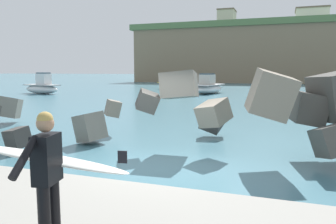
{
  "coord_description": "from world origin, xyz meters",
  "views": [
    {
      "loc": [
        3.06,
        -7.7,
        2.5
      ],
      "look_at": [
        0.2,
        0.5,
        1.4
      ],
      "focal_mm": 35.27,
      "sensor_mm": 36.0,
      "label": 1
    }
  ],
  "objects_px": {
    "surfer_with_board": "(49,169)",
    "boat_near_centre": "(42,87)",
    "boat_near_left": "(175,84)",
    "mooring_buoy_inner": "(264,99)",
    "mooring_buoy_outer": "(215,86)",
    "boat_mid_left": "(208,87)",
    "station_building_central": "(311,18)",
    "station_building_east": "(227,22)"
  },
  "relations": [
    {
      "from": "boat_mid_left",
      "to": "station_building_east",
      "type": "bearing_deg",
      "value": 97.45
    },
    {
      "from": "surfer_with_board",
      "to": "mooring_buoy_inner",
      "type": "distance_m",
      "value": 24.35
    },
    {
      "from": "mooring_buoy_inner",
      "to": "mooring_buoy_outer",
      "type": "relative_size",
      "value": 1.0
    },
    {
      "from": "boat_near_left",
      "to": "mooring_buoy_inner",
      "type": "distance_m",
      "value": 19.82
    },
    {
      "from": "boat_mid_left",
      "to": "mooring_buoy_outer",
      "type": "relative_size",
      "value": 12.83
    },
    {
      "from": "boat_near_left",
      "to": "mooring_buoy_outer",
      "type": "distance_m",
      "value": 6.1
    },
    {
      "from": "station_building_east",
      "to": "boat_mid_left",
      "type": "bearing_deg",
      "value": -82.55
    },
    {
      "from": "boat_near_left",
      "to": "boat_mid_left",
      "type": "bearing_deg",
      "value": -51.3
    },
    {
      "from": "boat_mid_left",
      "to": "mooring_buoy_inner",
      "type": "bearing_deg",
      "value": -50.24
    },
    {
      "from": "mooring_buoy_outer",
      "to": "station_building_central",
      "type": "xyz_separation_m",
      "value": [
        14.55,
        36.0,
        13.94
      ]
    },
    {
      "from": "boat_near_centre",
      "to": "mooring_buoy_inner",
      "type": "height_order",
      "value": "boat_near_centre"
    },
    {
      "from": "station_building_east",
      "to": "boat_near_centre",
      "type": "bearing_deg",
      "value": -99.56
    },
    {
      "from": "boat_mid_left",
      "to": "mooring_buoy_inner",
      "type": "xyz_separation_m",
      "value": [
        6.18,
        -7.42,
        -0.48
      ]
    },
    {
      "from": "mooring_buoy_outer",
      "to": "station_building_east",
      "type": "relative_size",
      "value": 0.08
    },
    {
      "from": "mooring_buoy_outer",
      "to": "station_building_east",
      "type": "bearing_deg",
      "value": 97.39
    },
    {
      "from": "boat_near_left",
      "to": "mooring_buoy_inner",
      "type": "bearing_deg",
      "value": -50.79
    },
    {
      "from": "surfer_with_board",
      "to": "station_building_east",
      "type": "bearing_deg",
      "value": 97.95
    },
    {
      "from": "surfer_with_board",
      "to": "boat_near_centre",
      "type": "relative_size",
      "value": 0.42
    },
    {
      "from": "boat_near_centre",
      "to": "station_building_east",
      "type": "xyz_separation_m",
      "value": [
        9.9,
        58.74,
        14.31
      ]
    },
    {
      "from": "station_building_central",
      "to": "mooring_buoy_outer",
      "type": "bearing_deg",
      "value": -112.01
    },
    {
      "from": "boat_near_left",
      "to": "boat_near_centre",
      "type": "xyz_separation_m",
      "value": [
        -10.43,
        -14.0,
        0.04
      ]
    },
    {
      "from": "boat_near_centre",
      "to": "mooring_buoy_inner",
      "type": "bearing_deg",
      "value": -3.36
    },
    {
      "from": "mooring_buoy_inner",
      "to": "station_building_central",
      "type": "distance_m",
      "value": 57.25
    },
    {
      "from": "surfer_with_board",
      "to": "boat_near_left",
      "type": "distance_m",
      "value": 41.22
    },
    {
      "from": "mooring_buoy_inner",
      "to": "mooring_buoy_outer",
      "type": "distance_m",
      "value": 20.62
    },
    {
      "from": "boat_near_left",
      "to": "station_building_central",
      "type": "distance_m",
      "value": 46.21
    },
    {
      "from": "boat_near_centre",
      "to": "station_building_east",
      "type": "height_order",
      "value": "station_building_east"
    },
    {
      "from": "boat_near_left",
      "to": "mooring_buoy_inner",
      "type": "xyz_separation_m",
      "value": [
        12.52,
        -15.35,
        -0.46
      ]
    },
    {
      "from": "surfer_with_board",
      "to": "boat_near_left",
      "type": "relative_size",
      "value": 0.41
    },
    {
      "from": "boat_near_centre",
      "to": "station_building_central",
      "type": "xyz_separation_m",
      "value": [
        29.76,
        53.76,
        13.44
      ]
    },
    {
      "from": "boat_near_left",
      "to": "mooring_buoy_outer",
      "type": "height_order",
      "value": "boat_near_left"
    },
    {
      "from": "mooring_buoy_outer",
      "to": "station_building_central",
      "type": "distance_m",
      "value": 41.25
    },
    {
      "from": "boat_near_centre",
      "to": "station_building_central",
      "type": "distance_m",
      "value": 62.89
    },
    {
      "from": "surfer_with_board",
      "to": "station_building_central",
      "type": "relative_size",
      "value": 0.29
    },
    {
      "from": "mooring_buoy_outer",
      "to": "station_building_central",
      "type": "bearing_deg",
      "value": 67.99
    },
    {
      "from": "mooring_buoy_inner",
      "to": "station_building_central",
      "type": "height_order",
      "value": "station_building_central"
    },
    {
      "from": "mooring_buoy_outer",
      "to": "boat_near_centre",
      "type": "bearing_deg",
      "value": -130.58
    },
    {
      "from": "boat_mid_left",
      "to": "mooring_buoy_outer",
      "type": "height_order",
      "value": "boat_mid_left"
    },
    {
      "from": "boat_near_left",
      "to": "boat_mid_left",
      "type": "relative_size",
      "value": 0.92
    },
    {
      "from": "surfer_with_board",
      "to": "boat_near_centre",
      "type": "height_order",
      "value": "boat_near_centre"
    },
    {
      "from": "mooring_buoy_outer",
      "to": "boat_mid_left",
      "type": "bearing_deg",
      "value": -82.35
    },
    {
      "from": "boat_near_centre",
      "to": "mooring_buoy_outer",
      "type": "bearing_deg",
      "value": 49.42
    }
  ]
}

